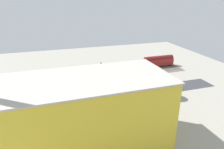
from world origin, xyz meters
TOP-DOWN VIEW (x-y plane):
  - ground_plane at (0.00, 0.00)m, footprint 153.44×153.44m
  - rail_bed at (0.00, -19.00)m, footprint 96.03×15.66m
  - street_asphalt at (0.00, 4.10)m, footprint 95.98×9.88m
  - track_rails at (0.00, -19.00)m, footprint 95.90×9.22m
  - platform_canopy_near at (-7.76, -9.79)m, footprint 46.81×4.65m
  - locomotive at (-12.39, -22.39)m, footprint 16.88×3.14m
  - passenger_coach at (-37.68, -22.39)m, footprint 17.16×3.26m
  - parked_car_0 at (-15.93, 0.97)m, footprint 4.10×2.00m
  - parked_car_1 at (-8.62, 0.59)m, footprint 4.53×1.97m
  - parked_car_2 at (-0.63, 0.80)m, footprint 4.71×1.95m
  - parked_car_3 at (6.28, 0.55)m, footprint 4.71×1.85m
  - parked_car_4 at (13.49, 0.93)m, footprint 4.85×2.04m
  - construction_building at (10.82, 28.01)m, footprint 38.99×18.55m
  - construction_roof_slab at (10.82, 28.01)m, footprint 39.60×19.15m
  - box_truck_0 at (16.37, 14.03)m, footprint 9.15×2.49m
  - box_truck_1 at (4.42, 12.04)m, footprint 8.57×2.84m
  - street_tree_0 at (-21.30, 9.33)m, footprint 5.96×5.96m
  - street_tree_1 at (5.49, 9.21)m, footprint 5.67×5.67m
  - street_tree_2 at (-21.32, 9.53)m, footprint 5.29×5.29m
  - traffic_light at (14.74, -0.72)m, footprint 0.50×0.36m

SIDE VIEW (x-z plane):
  - ground_plane at x=0.00m, z-range 0.00..0.00m
  - rail_bed at x=0.00m, z-range 0.00..0.01m
  - street_asphalt at x=0.00m, z-range 0.00..0.01m
  - track_rails at x=0.00m, z-range 0.12..0.24m
  - parked_car_4 at x=13.49m, z-range -0.10..1.56m
  - parked_car_2 at x=-0.63m, z-range -0.10..1.61m
  - parked_car_3 at x=6.28m, z-range -0.09..1.62m
  - parked_car_1 at x=-8.62m, z-range -0.11..1.74m
  - parked_car_0 at x=-15.93m, z-range -0.11..1.78m
  - box_truck_0 at x=16.37m, z-range -0.02..3.12m
  - box_truck_1 at x=4.42m, z-range -0.06..3.50m
  - locomotive at x=-12.39m, z-range -0.77..4.53m
  - passenger_coach at x=-37.68m, z-range 0.14..6.17m
  - platform_canopy_near at x=-7.76m, z-range 1.97..6.36m
  - traffic_light at x=14.74m, z-range 1.06..7.60m
  - street_tree_2 at x=-21.32m, z-range 0.96..8.20m
  - street_tree_0 at x=-21.30m, z-range 1.38..10.14m
  - street_tree_1 at x=5.49m, z-range 1.49..10.19m
  - construction_building at x=10.82m, z-range 0.00..18.28m
  - construction_roof_slab at x=10.82m, z-range 18.28..18.68m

